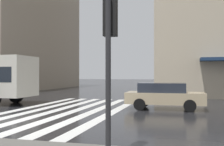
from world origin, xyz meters
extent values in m
plane|color=black|center=(0.00, 0.00, 0.00)|extent=(220.00, 220.00, 0.00)
cube|color=silver|center=(4.00, -2.52, 0.00)|extent=(13.00, 0.50, 0.01)
cube|color=silver|center=(4.00, -1.52, 0.00)|extent=(13.00, 0.50, 0.01)
cube|color=silver|center=(4.00, -0.52, 0.00)|extent=(13.00, 0.50, 0.01)
cube|color=silver|center=(4.00, 0.48, 0.00)|extent=(13.00, 0.50, 0.01)
cube|color=silver|center=(4.00, 1.48, 0.00)|extent=(13.00, 0.50, 0.01)
cube|color=silver|center=(4.00, 2.48, 0.00)|extent=(13.00, 0.50, 0.01)
cylinder|color=#232326|center=(-3.52, -4.27, 1.85)|extent=(0.12, 0.12, 3.40)
cube|color=black|center=(-3.34, -4.27, 3.13)|extent=(0.22, 0.30, 0.85)
sphere|color=red|center=(-3.22, -4.27, 3.41)|extent=(0.17, 0.17, 0.17)
sphere|color=orange|center=(-3.22, -4.27, 3.13)|extent=(0.17, 0.17, 0.17)
sphere|color=green|center=(-3.22, -4.27, 2.85)|extent=(0.17, 0.17, 0.17)
cube|color=tan|center=(5.50, -4.96, 0.61)|extent=(1.75, 4.10, 0.60)
cube|color=#232833|center=(5.50, -4.81, 1.16)|extent=(1.54, 2.46, 0.50)
cylinder|color=black|center=(6.33, -6.21, 0.31)|extent=(0.20, 0.62, 0.62)
cylinder|color=black|center=(4.67, -6.21, 0.31)|extent=(0.20, 0.62, 0.62)
cylinder|color=black|center=(6.33, -3.71, 0.31)|extent=(0.20, 0.62, 0.62)
cylinder|color=black|center=(4.67, -3.71, 0.31)|extent=(0.20, 0.62, 0.62)
cylinder|color=black|center=(6.65, 4.90, 0.50)|extent=(0.30, 1.00, 1.00)
camera|label=1|loc=(-9.26, -5.84, 1.83)|focal=43.54mm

